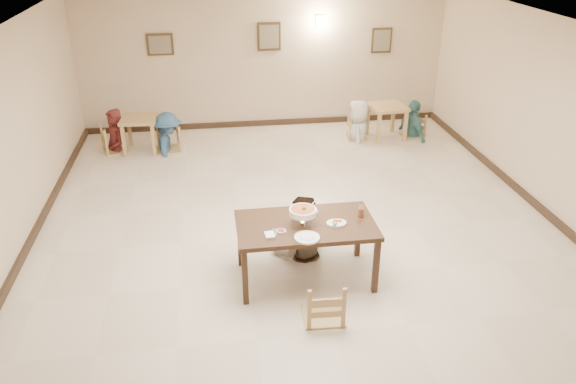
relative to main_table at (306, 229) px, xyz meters
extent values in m
plane|color=beige|center=(0.13, 1.10, -0.74)|extent=(10.00, 10.00, 0.00)
plane|color=white|center=(0.13, 1.10, 2.26)|extent=(10.00, 10.00, 0.00)
plane|color=beige|center=(0.13, 6.10, 0.76)|extent=(10.00, 0.00, 10.00)
plane|color=beige|center=(4.13, 1.10, 0.76)|extent=(0.00, 10.00, 10.00)
cube|color=#312217|center=(0.13, 6.07, -0.68)|extent=(8.00, 0.06, 0.12)
cube|color=#312217|center=(-3.84, 1.10, -0.68)|extent=(0.06, 10.00, 0.12)
cube|color=#312217|center=(4.10, 1.10, -0.68)|extent=(0.06, 10.00, 0.12)
cube|color=#3C2B18|center=(-2.07, 6.06, 1.16)|extent=(0.55, 0.03, 0.45)
cube|color=gray|center=(-2.07, 6.04, 1.16)|extent=(0.45, 0.01, 0.37)
cube|color=#3C2B18|center=(0.23, 6.06, 1.26)|extent=(0.50, 0.03, 0.60)
cube|color=gray|center=(0.23, 6.04, 1.26)|extent=(0.41, 0.01, 0.49)
cube|color=#3C2B18|center=(2.73, 6.06, 1.11)|extent=(0.45, 0.03, 0.55)
cube|color=gray|center=(2.73, 6.04, 1.11)|extent=(0.37, 0.01, 0.45)
cube|color=#FFD88C|center=(1.33, 6.06, 1.56)|extent=(0.16, 0.05, 0.22)
cube|color=#3C2515|center=(0.00, 0.00, 0.05)|extent=(1.77, 1.00, 0.06)
cube|color=#3C2515|center=(-0.82, -0.44, -0.36)|extent=(0.07, 0.07, 0.77)
cube|color=#3C2515|center=(0.82, -0.43, -0.36)|extent=(0.07, 0.07, 0.77)
cube|color=#3C2515|center=(-0.82, 0.43, -0.36)|extent=(0.07, 0.07, 0.77)
cube|color=#3C2515|center=(0.82, 0.44, -0.36)|extent=(0.07, 0.07, 0.77)
cube|color=tan|center=(0.06, 0.75, -0.32)|extent=(0.44, 0.44, 0.05)
cube|color=tan|center=(0.08, -0.83, -0.27)|extent=(0.48, 0.48, 0.05)
imported|color=gray|center=(0.04, 0.64, 0.13)|extent=(0.85, 0.67, 1.75)
torus|color=silver|center=(-0.05, -0.02, 0.23)|extent=(0.27, 0.27, 0.01)
cylinder|color=silver|center=(-0.05, -0.02, 0.10)|extent=(0.07, 0.07, 0.04)
cone|color=#FFA526|center=(-0.05, -0.02, 0.15)|extent=(0.04, 0.04, 0.06)
cylinder|color=white|center=(-0.05, -0.02, 0.27)|extent=(0.34, 0.34, 0.08)
cylinder|color=#B6471D|center=(-0.05, -0.02, 0.30)|extent=(0.30, 0.30, 0.02)
sphere|color=#2D7223|center=(-0.03, -0.03, 0.32)|extent=(0.05, 0.05, 0.05)
cylinder|color=silver|center=(0.09, 0.04, 0.33)|extent=(0.16, 0.10, 0.11)
cylinder|color=silver|center=(0.06, 0.04, 0.15)|extent=(0.01, 0.01, 0.15)
cylinder|color=silver|center=(-0.15, 0.04, 0.15)|extent=(0.01, 0.01, 0.15)
cylinder|color=silver|center=(-0.05, -0.15, 0.15)|extent=(0.01, 0.01, 0.15)
cylinder|color=white|center=(0.05, 0.28, 0.09)|extent=(0.30, 0.30, 0.02)
ellipsoid|color=white|center=(0.05, 0.28, 0.10)|extent=(0.20, 0.17, 0.07)
cylinder|color=white|center=(-0.05, -0.37, 0.09)|extent=(0.31, 0.31, 0.02)
ellipsoid|color=white|center=(-0.05, -0.37, 0.10)|extent=(0.20, 0.17, 0.07)
cylinder|color=white|center=(0.38, -0.07, 0.09)|extent=(0.26, 0.26, 0.02)
sphere|color=#2D7223|center=(0.34, -0.14, 0.12)|extent=(0.04, 0.04, 0.04)
cylinder|color=white|center=(-0.34, -0.16, 0.09)|extent=(0.12, 0.12, 0.02)
cylinder|color=#AA1021|center=(-0.34, -0.16, 0.10)|extent=(0.09, 0.09, 0.01)
cube|color=white|center=(-0.49, -0.25, 0.10)|extent=(0.13, 0.16, 0.03)
cube|color=silver|center=(-0.44, -0.17, 0.09)|extent=(0.01, 0.16, 0.01)
cube|color=silver|center=(-0.41, -0.17, 0.09)|extent=(0.01, 0.16, 0.01)
cylinder|color=white|center=(0.74, 0.08, 0.16)|extent=(0.08, 0.08, 0.15)
cylinder|color=#C95926|center=(0.74, 0.08, 0.14)|extent=(0.07, 0.07, 0.11)
cube|color=tan|center=(-2.53, 4.91, -0.07)|extent=(0.76, 0.76, 0.06)
cube|color=tan|center=(-2.85, 4.64, -0.42)|extent=(0.07, 0.07, 0.64)
cube|color=tan|center=(-2.26, 4.59, -0.42)|extent=(0.07, 0.07, 0.64)
cube|color=tan|center=(-2.80, 5.22, -0.42)|extent=(0.07, 0.07, 0.64)
cube|color=tan|center=(-2.21, 5.17, -0.42)|extent=(0.07, 0.07, 0.64)
cube|color=tan|center=(2.61, 4.91, -0.05)|extent=(0.81, 0.81, 0.06)
cube|color=tan|center=(2.34, 4.58, -0.41)|extent=(0.07, 0.07, 0.66)
cube|color=tan|center=(2.94, 4.65, -0.41)|extent=(0.07, 0.07, 0.66)
cube|color=tan|center=(2.27, 5.17, -0.41)|extent=(0.07, 0.07, 0.66)
cube|color=tan|center=(2.87, 5.25, -0.41)|extent=(0.07, 0.07, 0.66)
cube|color=tan|center=(-3.06, 4.97, -0.28)|extent=(0.48, 0.48, 0.05)
cube|color=tan|center=(-2.00, 4.84, -0.28)|extent=(0.48, 0.48, 0.05)
cube|color=tan|center=(2.00, 4.97, -0.35)|extent=(0.41, 0.41, 0.04)
cube|color=tan|center=(3.21, 4.93, -0.32)|extent=(0.43, 0.43, 0.05)
imported|color=#531C1D|center=(-3.06, 4.97, 0.13)|extent=(0.67, 0.76, 1.75)
imported|color=#406990|center=(-2.00, 4.84, 0.05)|extent=(0.62, 1.05, 1.60)
imported|color=silver|center=(2.00, 4.97, 0.09)|extent=(0.68, 0.91, 1.68)
imported|color=teal|center=(3.21, 4.93, 0.06)|extent=(0.60, 1.00, 1.60)
camera|label=1|loc=(-1.11, -6.10, 3.59)|focal=35.00mm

